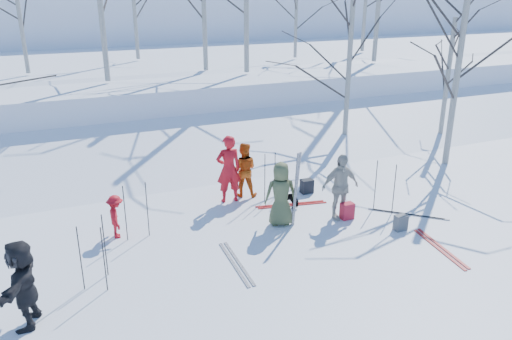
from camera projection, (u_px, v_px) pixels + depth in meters
name	position (u px, v px, depth m)	size (l,w,h in m)	color
ground	(283.00, 244.00, 11.32)	(120.00, 120.00, 0.00)	white
snow_ramp	(192.00, 152.00, 17.28)	(70.00, 9.50, 1.40)	white
snow_plateau	(134.00, 81.00, 25.59)	(70.00, 18.00, 2.20)	white
far_hill	(86.00, 31.00, 43.30)	(90.00, 30.00, 6.00)	white
skier_olive_center	(281.00, 194.00, 12.03)	(0.78, 0.51, 1.60)	#495432
skier_red_north	(229.00, 169.00, 13.32)	(0.68, 0.44, 1.86)	red
skier_redor_behind	(244.00, 170.00, 13.74)	(0.75, 0.58, 1.53)	#C94D0F
skier_red_seated	(116.00, 216.00, 11.50)	(0.67, 0.38, 1.04)	red
skier_cream_east	(340.00, 187.00, 12.36)	(0.99, 0.41, 1.68)	beige
skier_grey_west	(23.00, 284.00, 8.38)	(1.48, 0.47, 1.59)	black
dog	(287.00, 198.00, 13.18)	(0.28, 0.62, 0.53)	black
upright_ski_left	(296.00, 190.00, 11.87)	(0.07, 0.02, 1.90)	silver
upright_ski_right	(296.00, 189.00, 11.95)	(0.07, 0.02, 1.90)	silver
ski_pair_a	(236.00, 263.00, 10.52)	(0.30, 1.91, 0.02)	silver
ski_pair_b	(291.00, 205.00, 13.38)	(1.90, 0.57, 0.02)	#A41817
ski_pair_c	(440.00, 248.00, 11.13)	(0.49, 1.91, 0.02)	#A41817
ski_pair_d	(408.00, 214.00, 12.80)	(1.52, 1.45, 0.02)	silver
ski_pole_a	(265.00, 178.00, 13.42)	(0.02, 0.02, 1.34)	black
ski_pole_b	(105.00, 245.00, 9.89)	(0.02, 0.02, 1.34)	black
ski_pole_c	(104.00, 259.00, 9.38)	(0.02, 0.02, 1.34)	black
ski_pole_d	(125.00, 213.00, 11.29)	(0.02, 0.02, 1.34)	black
ski_pole_e	(81.00, 259.00, 9.40)	(0.02, 0.02, 1.34)	black
ski_pole_f	(394.00, 189.00, 12.66)	(0.02, 0.02, 1.34)	black
ski_pole_g	(275.00, 176.00, 13.56)	(0.02, 0.02, 1.34)	black
ski_pole_h	(376.00, 185.00, 12.95)	(0.02, 0.02, 1.34)	black
ski_pole_i	(147.00, 209.00, 11.50)	(0.02, 0.02, 1.34)	black
backpack_red	(347.00, 211.00, 12.52)	(0.32, 0.22, 0.42)	#B71C2F
backpack_grey	(401.00, 223.00, 11.94)	(0.30, 0.20, 0.38)	#53575A
backpack_dark	(307.00, 186.00, 14.11)	(0.34, 0.24, 0.40)	black
birch_plateau_d	(296.00, 18.00, 24.56)	(3.30, 3.30, 3.86)	silver
birch_plateau_f	(134.00, 3.00, 23.78)	(4.27, 4.27, 5.24)	silver
birch_plateau_g	(20.00, 17.00, 19.76)	(3.71, 3.71, 4.44)	silver
birch_edge_b	(458.00, 70.00, 15.53)	(4.92, 4.92, 6.17)	silver
birch_edge_c	(447.00, 81.00, 18.38)	(3.77, 3.77, 4.52)	silver
birch_edge_e	(348.00, 77.00, 17.43)	(4.18, 4.18, 5.11)	silver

